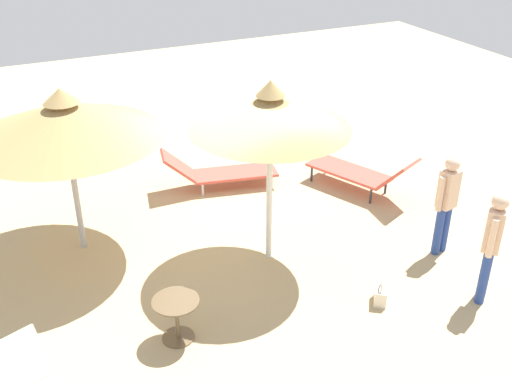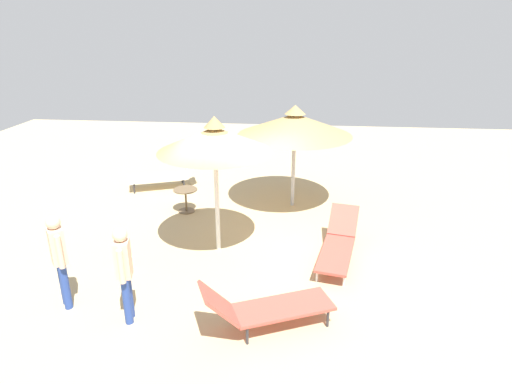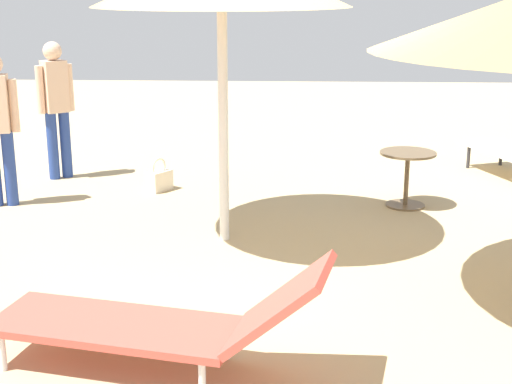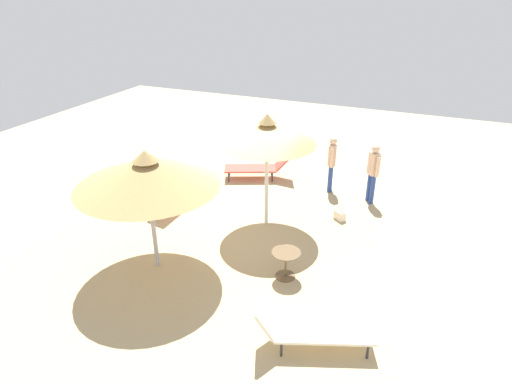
% 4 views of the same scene
% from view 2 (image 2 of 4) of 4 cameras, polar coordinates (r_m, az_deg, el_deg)
% --- Properties ---
extents(ground, '(24.00, 24.00, 0.10)m').
position_cam_2_polar(ground, '(9.45, -1.83, -7.20)').
color(ground, tan).
extents(parasol_umbrella_center, '(2.83, 2.83, 2.61)m').
position_cam_2_polar(parasol_umbrella_center, '(10.81, 5.10, 8.82)').
color(parasol_umbrella_center, '#B2B2B7').
rests_on(parasol_umbrella_center, ground).
extents(parasol_umbrella_near_right, '(2.26, 2.26, 2.82)m').
position_cam_2_polar(parasol_umbrella_near_right, '(8.45, -5.41, 6.85)').
color(parasol_umbrella_near_right, white).
rests_on(parasol_umbrella_near_right, ground).
extents(lounge_chair_front, '(1.25, 2.05, 0.87)m').
position_cam_2_polar(lounge_chair_front, '(12.76, -11.56, 2.20)').
color(lounge_chair_front, silver).
rests_on(lounge_chair_front, ground).
extents(lounge_chair_far_left, '(1.37, 2.12, 0.89)m').
position_cam_2_polar(lounge_chair_far_left, '(6.87, 1.12, -14.76)').
color(lounge_chair_far_left, '#CC4C3F').
rests_on(lounge_chair_far_left, ground).
extents(lounge_chair_back, '(2.19, 1.01, 0.79)m').
position_cam_2_polar(lounge_chair_back, '(8.93, 10.73, -6.55)').
color(lounge_chair_back, '#CC4C3F').
rests_on(lounge_chair_back, ground).
extents(person_standing_far_right, '(0.38, 0.34, 1.66)m').
position_cam_2_polar(person_standing_far_right, '(7.77, -24.37, -7.68)').
color(person_standing_far_right, navy).
rests_on(person_standing_far_right, ground).
extents(person_standing_near_left, '(0.44, 0.27, 1.63)m').
position_cam_2_polar(person_standing_near_left, '(7.07, -16.87, -9.71)').
color(person_standing_near_left, navy).
rests_on(person_standing_near_left, ground).
extents(handbag, '(0.30, 0.33, 0.39)m').
position_cam_2_polar(handbag, '(8.94, -16.59, -8.61)').
color(handbag, beige).
rests_on(handbag, ground).
extents(side_table_round, '(0.59, 0.59, 0.60)m').
position_cam_2_polar(side_table_round, '(11.03, -9.20, -0.55)').
color(side_table_round, brown).
rests_on(side_table_round, ground).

